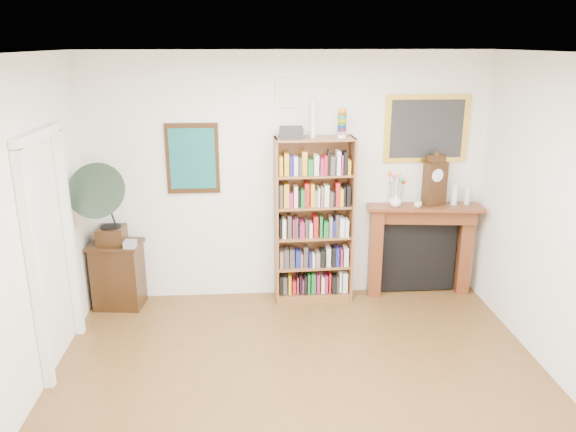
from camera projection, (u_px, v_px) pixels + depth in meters
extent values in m
cube|color=brown|center=(309.00, 430.00, 4.36)|extent=(4.50, 5.00, 0.01)
cube|color=white|center=(314.00, 55.00, 3.53)|extent=(4.50, 5.00, 0.01)
cube|color=white|center=(288.00, 179.00, 6.32)|extent=(4.50, 0.01, 2.80)
cube|color=white|center=(34.00, 275.00, 4.60)|extent=(0.08, 0.08, 2.10)
cube|color=white|center=(69.00, 237.00, 5.50)|extent=(0.08, 0.08, 2.10)
cube|color=white|center=(37.00, 135.00, 4.73)|extent=(0.08, 1.02, 0.08)
cube|color=black|center=(193.00, 159.00, 6.16)|extent=(0.58, 0.03, 0.78)
cube|color=#125759|center=(192.00, 159.00, 6.15)|extent=(0.50, 0.01, 0.67)
cube|color=white|center=(288.00, 93.00, 6.02)|extent=(0.26, 0.03, 0.30)
cube|color=silver|center=(288.00, 93.00, 6.01)|extent=(0.22, 0.01, 0.26)
cube|color=gold|center=(426.00, 129.00, 6.24)|extent=(0.95, 0.03, 0.75)
cube|color=#262628|center=(427.00, 129.00, 6.23)|extent=(0.82, 0.01, 0.65)
cube|color=brown|center=(276.00, 222.00, 6.29)|extent=(0.04, 0.31, 1.89)
cube|color=brown|center=(351.00, 220.00, 6.34)|extent=(0.04, 0.31, 1.89)
cube|color=brown|center=(315.00, 139.00, 6.03)|extent=(0.88, 0.35, 0.03)
cube|color=brown|center=(313.00, 294.00, 6.58)|extent=(0.88, 0.35, 0.08)
cube|color=brown|center=(312.00, 217.00, 6.45)|extent=(0.87, 0.06, 1.89)
cube|color=brown|center=(313.00, 265.00, 6.47)|extent=(0.83, 0.33, 0.02)
cube|color=brown|center=(313.00, 236.00, 6.37)|extent=(0.83, 0.33, 0.02)
cube|color=brown|center=(314.00, 206.00, 6.26)|extent=(0.83, 0.33, 0.02)
cube|color=brown|center=(314.00, 175.00, 6.15)|extent=(0.83, 0.33, 0.02)
cube|color=black|center=(118.00, 275.00, 6.29)|extent=(0.59, 0.46, 0.76)
cube|color=#542813|center=(375.00, 252.00, 6.54)|extent=(0.16, 0.21, 1.06)
cube|color=#542813|center=(464.00, 250.00, 6.61)|extent=(0.16, 0.21, 1.06)
cube|color=#542813|center=(423.00, 215.00, 6.44)|extent=(1.22, 0.31, 0.17)
cube|color=#542813|center=(424.00, 207.00, 6.37)|extent=(1.33, 0.44, 0.04)
cube|color=black|center=(418.00, 256.00, 6.66)|extent=(0.88, 0.09, 0.85)
cube|color=black|center=(112.00, 235.00, 6.17)|extent=(0.29, 0.29, 0.18)
cylinder|color=black|center=(111.00, 227.00, 6.14)|extent=(0.23, 0.23, 0.01)
cone|color=#2A3D30|center=(103.00, 196.00, 5.85)|extent=(0.59, 0.73, 0.75)
cube|color=#B2B4BF|center=(130.00, 244.00, 6.03)|extent=(0.13, 0.13, 0.08)
cube|color=black|center=(435.00, 184.00, 6.32)|extent=(0.28, 0.21, 0.50)
cylinder|color=white|center=(437.00, 175.00, 6.22)|extent=(0.14, 0.06, 0.15)
cube|color=black|center=(437.00, 159.00, 6.23)|extent=(0.21, 0.16, 0.09)
imported|color=white|center=(395.00, 200.00, 6.31)|extent=(0.18, 0.18, 0.15)
imported|color=silver|center=(418.00, 204.00, 6.28)|extent=(0.10, 0.10, 0.07)
cylinder|color=silver|center=(455.00, 194.00, 6.37)|extent=(0.07, 0.07, 0.24)
cylinder|color=silver|center=(467.00, 196.00, 6.40)|extent=(0.06, 0.06, 0.20)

